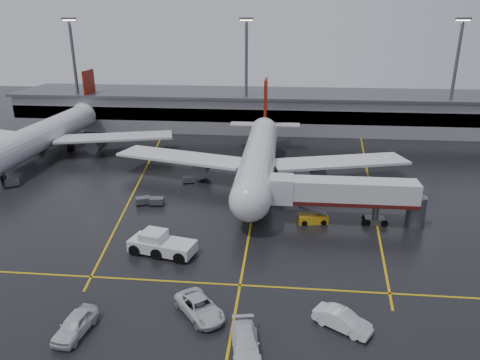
# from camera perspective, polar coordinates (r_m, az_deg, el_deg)

# --- Properties ---
(ground) EXTENTS (220.00, 220.00, 0.00)m
(ground) POSITION_cam_1_polar(r_m,az_deg,el_deg) (65.79, 1.91, -2.75)
(ground) COLOR black
(ground) RESTS_ON ground
(apron_line_centre) EXTENTS (0.25, 90.00, 0.02)m
(apron_line_centre) POSITION_cam_1_polar(r_m,az_deg,el_deg) (65.78, 1.91, -2.74)
(apron_line_centre) COLOR gold
(apron_line_centre) RESTS_ON ground
(apron_line_stop) EXTENTS (60.00, 0.25, 0.02)m
(apron_line_stop) POSITION_cam_1_polar(r_m,az_deg,el_deg) (46.29, -0.00, -13.18)
(apron_line_stop) COLOR gold
(apron_line_stop) RESTS_ON ground
(apron_line_left) EXTENTS (9.99, 69.35, 0.02)m
(apron_line_left) POSITION_cam_1_polar(r_m,az_deg,el_deg) (78.71, -12.26, 0.65)
(apron_line_left) COLOR gold
(apron_line_left) RESTS_ON ground
(apron_line_right) EXTENTS (7.57, 69.64, 0.02)m
(apron_line_right) POSITION_cam_1_polar(r_m,az_deg,el_deg) (76.32, 16.05, -0.29)
(apron_line_right) COLOR gold
(apron_line_right) RESTS_ON ground
(terminal) EXTENTS (122.00, 19.00, 8.60)m
(terminal) POSITION_cam_1_polar(r_m,az_deg,el_deg) (110.64, 3.65, 8.86)
(terminal) COLOR gray
(terminal) RESTS_ON ground
(light_mast_left) EXTENTS (3.00, 1.20, 25.45)m
(light_mast_left) POSITION_cam_1_polar(r_m,az_deg,el_deg) (114.20, -20.21, 13.22)
(light_mast_left) COLOR #595B60
(light_mast_left) RESTS_ON ground
(light_mast_mid) EXTENTS (3.00, 1.20, 25.45)m
(light_mast_mid) POSITION_cam_1_polar(r_m,az_deg,el_deg) (103.59, 0.80, 13.83)
(light_mast_mid) COLOR #595B60
(light_mast_mid) RESTS_ON ground
(light_mast_right) EXTENTS (3.00, 1.20, 25.45)m
(light_mast_right) POSITION_cam_1_polar(r_m,az_deg,el_deg) (109.35, 25.60, 12.27)
(light_mast_right) COLOR #595B60
(light_mast_right) RESTS_ON ground
(main_airliner) EXTENTS (48.80, 45.60, 14.10)m
(main_airliner) POSITION_cam_1_polar(r_m,az_deg,el_deg) (73.51, 2.46, 3.17)
(main_airliner) COLOR silver
(main_airliner) RESTS_ON ground
(second_airliner) EXTENTS (48.80, 45.60, 14.10)m
(second_airliner) POSITION_cam_1_polar(r_m,az_deg,el_deg) (96.57, -22.93, 5.65)
(second_airliner) COLOR silver
(second_airliner) RESTS_ON ground
(jet_bridge) EXTENTS (19.90, 3.40, 6.05)m
(jet_bridge) POSITION_cam_1_polar(r_m,az_deg,el_deg) (59.18, 13.10, -1.82)
(jet_bridge) COLOR silver
(jet_bridge) RESTS_ON ground
(pushback_tractor) EXTENTS (7.97, 4.70, 2.67)m
(pushback_tractor) POSITION_cam_1_polar(r_m,az_deg,el_deg) (52.22, -10.01, -8.07)
(pushback_tractor) COLOR silver
(pushback_tractor) RESTS_ON ground
(belt_loader) EXTENTS (4.04, 2.39, 2.41)m
(belt_loader) POSITION_cam_1_polar(r_m,az_deg,el_deg) (59.64, 9.19, -4.85)
(belt_loader) COLOR gold
(belt_loader) RESTS_ON ground
(service_van_a) EXTENTS (5.74, 6.18, 1.61)m
(service_van_a) POSITION_cam_1_polar(r_m,az_deg,el_deg) (42.04, -5.12, -15.76)
(service_van_a) COLOR silver
(service_van_a) RESTS_ON ground
(service_van_b) EXTENTS (3.07, 5.66, 1.56)m
(service_van_b) POSITION_cam_1_polar(r_m,az_deg,el_deg) (38.26, 0.67, -19.86)
(service_van_b) COLOR white
(service_van_b) RESTS_ON ground
(service_van_c) EXTENTS (5.22, 4.22, 1.67)m
(service_van_c) POSITION_cam_1_polar(r_m,az_deg,el_deg) (41.31, 12.84, -16.91)
(service_van_c) COLOR white
(service_van_c) RESTS_ON ground
(service_van_d) EXTENTS (2.61, 5.24, 1.72)m
(service_van_d) POSITION_cam_1_polar(r_m,az_deg,el_deg) (42.22, -20.17, -16.81)
(service_van_d) COLOR silver
(service_van_d) RESTS_ON ground
(baggage_cart_a) EXTENTS (2.12, 1.50, 1.12)m
(baggage_cart_a) POSITION_cam_1_polar(r_m,az_deg,el_deg) (65.41, -10.52, -2.64)
(baggage_cart_a) COLOR #595B60
(baggage_cart_a) RESTS_ON ground
(baggage_cart_b) EXTENTS (2.34, 1.95, 1.12)m
(baggage_cart_b) POSITION_cam_1_polar(r_m,az_deg,el_deg) (65.99, -12.19, -2.55)
(baggage_cart_b) COLOR #595B60
(baggage_cart_b) RESTS_ON ground
(baggage_cart_c) EXTENTS (2.30, 1.85, 1.12)m
(baggage_cart_c) POSITION_cam_1_polar(r_m,az_deg,el_deg) (73.46, -6.52, 0.10)
(baggage_cart_c) COLOR #595B60
(baggage_cart_c) RESTS_ON ground
(baggage_cart_d) EXTENTS (2.28, 1.81, 1.12)m
(baggage_cart_d) POSITION_cam_1_polar(r_m,az_deg,el_deg) (90.71, -28.16, 1.66)
(baggage_cart_d) COLOR #595B60
(baggage_cart_d) RESTS_ON ground
(baggage_cart_e) EXTENTS (2.37, 2.26, 1.12)m
(baggage_cart_e) POSITION_cam_1_polar(r_m,az_deg,el_deg) (80.11, -26.90, -0.30)
(baggage_cart_e) COLOR #595B60
(baggage_cart_e) RESTS_ON ground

